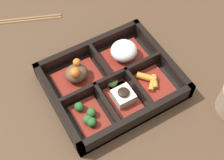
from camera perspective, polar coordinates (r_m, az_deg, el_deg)
name	(u,v)px	position (r m, az deg, el deg)	size (l,w,h in m)	color
ground_plane	(112,86)	(0.73, 0.00, -1.09)	(3.00, 3.00, 0.00)	#4C3523
bento_base	(112,85)	(0.73, 0.00, -0.88)	(0.29, 0.24, 0.01)	black
bento_rim	(112,81)	(0.71, 0.05, -0.23)	(0.29, 0.24, 0.05)	black
bowl_stew	(77,74)	(0.72, -6.50, 1.07)	(0.11, 0.08, 0.06)	maroon
bowl_rice	(124,52)	(0.75, 2.17, 5.16)	(0.11, 0.08, 0.05)	maroon
bowl_greens	(88,116)	(0.67, -4.35, -6.53)	(0.06, 0.09, 0.03)	maroon
bowl_tofu	(122,98)	(0.69, 1.79, -3.22)	(0.06, 0.09, 0.04)	maroon
bowl_carrots	(152,82)	(0.73, 7.31, -0.42)	(0.07, 0.09, 0.02)	maroon
bowl_pickles	(112,80)	(0.72, 0.07, -0.06)	(0.04, 0.04, 0.01)	maroon
chopsticks	(23,19)	(0.90, -15.90, 10.67)	(0.20, 0.09, 0.01)	brown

